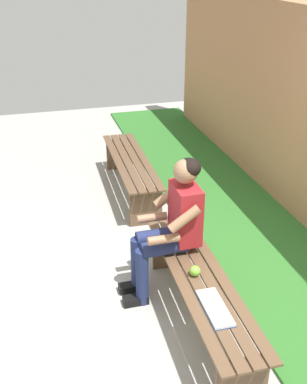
% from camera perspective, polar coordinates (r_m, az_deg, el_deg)
% --- Properties ---
extents(ground_plane, '(10.00, 7.00, 0.04)m').
position_cam_1_polar(ground_plane, '(4.81, -11.10, -8.19)').
color(ground_plane, '#9E9E99').
extents(grass_strip, '(9.00, 1.35, 0.03)m').
position_cam_1_polar(grass_strip, '(5.26, 11.44, -4.47)').
color(grass_strip, '#2D6B28').
rests_on(grass_strip, ground).
extents(bench_near, '(1.89, 0.45, 0.46)m').
position_cam_1_polar(bench_near, '(3.79, 5.75, -11.62)').
color(bench_near, brown).
rests_on(bench_near, ground).
extents(bench_far, '(1.84, 0.45, 0.46)m').
position_cam_1_polar(bench_far, '(5.81, -2.74, 3.00)').
color(bench_far, brown).
rests_on(bench_far, ground).
extents(person_seated, '(0.50, 0.69, 1.27)m').
position_cam_1_polar(person_seated, '(3.93, 2.16, -3.82)').
color(person_seated, maroon).
rests_on(person_seated, ground).
extents(apple, '(0.09, 0.09, 0.09)m').
position_cam_1_polar(apple, '(3.72, 5.05, -9.52)').
color(apple, '#72B738').
rests_on(apple, bench_near).
extents(book_open, '(0.42, 0.17, 0.02)m').
position_cam_1_polar(book_open, '(3.45, 7.47, -13.79)').
color(book_open, white).
rests_on(book_open, bench_near).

